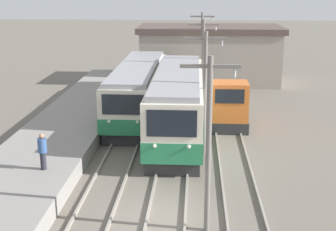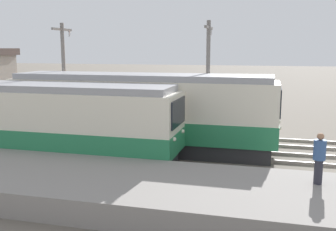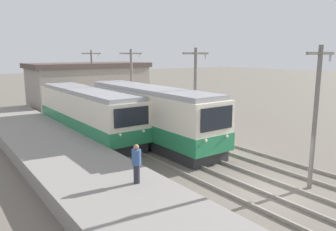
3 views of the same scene
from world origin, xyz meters
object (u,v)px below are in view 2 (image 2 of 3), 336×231
at_px(catenary_mast_mid, 208,79).
at_px(catenary_mast_far, 64,76).
at_px(commuter_train_center, 141,115).
at_px(shunting_locomotive, 115,114).
at_px(person_on_platform, 319,157).
at_px(commuter_train_left, 35,124).

distance_m(catenary_mast_mid, catenary_mast_far, 8.00).
xyz_separation_m(commuter_train_center, shunting_locomotive, (3.00, 2.60, -0.54)).
bearing_deg(catenary_mast_mid, shunting_locomotive, 75.17).
height_order(shunting_locomotive, catenary_mast_far, catenary_mast_far).
relative_size(shunting_locomotive, catenary_mast_mid, 0.90).
relative_size(commuter_train_center, person_on_platform, 8.10).
xyz_separation_m(catenary_mast_far, person_on_platform, (-7.04, -12.61, -1.80)).
bearing_deg(commuter_train_center, commuter_train_left, 124.44).
xyz_separation_m(shunting_locomotive, catenary_mast_far, (-1.49, 2.37, 2.28)).
relative_size(commuter_train_left, shunting_locomotive, 2.33).
distance_m(catenary_mast_far, person_on_platform, 14.55).
height_order(commuter_train_left, person_on_platform, commuter_train_left).
height_order(commuter_train_left, commuter_train_center, commuter_train_center).
distance_m(commuter_train_center, person_on_platform, 9.43).
bearing_deg(commuter_train_left, shunting_locomotive, -14.38).
relative_size(shunting_locomotive, catenary_mast_far, 0.90).
height_order(catenary_mast_mid, catenary_mast_far, same).
relative_size(commuter_train_left, catenary_mast_mid, 2.10).
bearing_deg(person_on_platform, shunting_locomotive, 50.20).
height_order(commuter_train_left, catenary_mast_far, catenary_mast_far).
xyz_separation_m(commuter_train_left, person_on_platform, (-2.73, -11.72, 0.07)).
bearing_deg(catenary_mast_mid, person_on_platform, -146.82).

